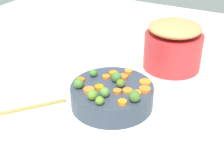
# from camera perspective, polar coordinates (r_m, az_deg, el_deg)

# --- Properties ---
(tabletop) EXTENTS (2.40, 2.40, 0.02)m
(tabletop) POSITION_cam_1_polar(r_m,az_deg,el_deg) (1.10, 0.22, -4.39)
(tabletop) COLOR silver
(tabletop) RESTS_ON ground
(serving_bowl_carrots) EXTENTS (0.28, 0.28, 0.07)m
(serving_bowl_carrots) POSITION_cam_1_polar(r_m,az_deg,el_deg) (1.08, 0.00, -2.11)
(serving_bowl_carrots) COLOR #363E4F
(serving_bowl_carrots) RESTS_ON tabletop
(metal_pot) EXTENTS (0.24, 0.24, 0.15)m
(metal_pot) POSITION_cam_1_polar(r_m,az_deg,el_deg) (1.34, 10.90, 5.91)
(metal_pot) COLOR red
(metal_pot) RESTS_ON tabletop
(stuffing_mound) EXTENTS (0.21, 0.21, 0.05)m
(stuffing_mound) POSITION_cam_1_polar(r_m,az_deg,el_deg) (1.30, 11.34, 9.93)
(stuffing_mound) COLOR tan
(stuffing_mound) RESTS_ON metal_pot
(carrot_slice_0) EXTENTS (0.03, 0.03, 0.01)m
(carrot_slice_0) POSITION_cam_1_polar(r_m,az_deg,el_deg) (1.13, 0.24, 1.94)
(carrot_slice_0) COLOR orange
(carrot_slice_0) RESTS_ON serving_bowl_carrots
(carrot_slice_1) EXTENTS (0.04, 0.04, 0.01)m
(carrot_slice_1) POSITION_cam_1_polar(r_m,az_deg,el_deg) (1.05, -2.34, -0.58)
(carrot_slice_1) COLOR orange
(carrot_slice_1) RESTS_ON serving_bowl_carrots
(carrot_slice_2) EXTENTS (0.03, 0.03, 0.01)m
(carrot_slice_2) POSITION_cam_1_polar(r_m,az_deg,el_deg) (1.03, 2.75, -1.31)
(carrot_slice_2) COLOR orange
(carrot_slice_2) RESTS_ON serving_bowl_carrots
(carrot_slice_3) EXTENTS (0.04, 0.04, 0.01)m
(carrot_slice_3) POSITION_cam_1_polar(r_m,az_deg,el_deg) (1.10, -5.69, 0.72)
(carrot_slice_3) COLOR orange
(carrot_slice_3) RESTS_ON serving_bowl_carrots
(carrot_slice_4) EXTENTS (0.05, 0.05, 0.01)m
(carrot_slice_4) POSITION_cam_1_polar(r_m,az_deg,el_deg) (1.11, 1.98, 1.24)
(carrot_slice_4) COLOR orange
(carrot_slice_4) RESTS_ON serving_bowl_carrots
(carrot_slice_5) EXTENTS (0.03, 0.03, 0.01)m
(carrot_slice_5) POSITION_cam_1_polar(r_m,az_deg,el_deg) (1.11, -1.05, 1.31)
(carrot_slice_5) COLOR orange
(carrot_slice_5) RESTS_ON serving_bowl_carrots
(carrot_slice_6) EXTENTS (0.04, 0.04, 0.01)m
(carrot_slice_6) POSITION_cam_1_polar(r_m,az_deg,el_deg) (1.04, -4.21, -1.11)
(carrot_slice_6) COLOR orange
(carrot_slice_6) RESTS_ON serving_bowl_carrots
(carrot_slice_7) EXTENTS (0.06, 0.06, 0.01)m
(carrot_slice_7) POSITION_cam_1_polar(r_m,az_deg,el_deg) (1.09, 6.00, 0.38)
(carrot_slice_7) COLOR orange
(carrot_slice_7) RESTS_ON serving_bowl_carrots
(carrot_slice_8) EXTENTS (0.04, 0.04, 0.01)m
(carrot_slice_8) POSITION_cam_1_polar(r_m,az_deg,el_deg) (1.04, 5.96, -1.00)
(carrot_slice_8) COLOR orange
(carrot_slice_8) RESTS_ON serving_bowl_carrots
(carrot_slice_9) EXTENTS (0.04, 0.04, 0.01)m
(carrot_slice_9) POSITION_cam_1_polar(r_m,az_deg,el_deg) (1.03, 0.95, -1.36)
(carrot_slice_9) COLOR orange
(carrot_slice_9) RESTS_ON serving_bowl_carrots
(carrot_slice_10) EXTENTS (0.04, 0.04, 0.01)m
(carrot_slice_10) POSITION_cam_1_polar(r_m,az_deg,el_deg) (1.15, 3.14, 2.25)
(carrot_slice_10) COLOR orange
(carrot_slice_10) RESTS_ON serving_bowl_carrots
(carrot_slice_11) EXTENTS (0.04, 0.04, 0.01)m
(carrot_slice_11) POSITION_cam_1_polar(r_m,az_deg,el_deg) (1.02, 4.46, -1.74)
(carrot_slice_11) COLOR orange
(carrot_slice_11) RESTS_ON serving_bowl_carrots
(carrot_slice_12) EXTENTS (0.04, 0.04, 0.01)m
(carrot_slice_12) POSITION_cam_1_polar(r_m,az_deg,el_deg) (0.98, 1.88, -3.33)
(carrot_slice_12) COLOR orange
(carrot_slice_12) RESTS_ON serving_bowl_carrots
(brussels_sprout_0) EXTENTS (0.03, 0.03, 0.03)m
(brussels_sprout_0) POSITION_cam_1_polar(r_m,az_deg,el_deg) (0.97, -2.25, -3.01)
(brussels_sprout_0) COLOR olive
(brussels_sprout_0) RESTS_ON serving_bowl_carrots
(brussels_sprout_1) EXTENTS (0.04, 0.04, 0.04)m
(brussels_sprout_1) POSITION_cam_1_polar(r_m,az_deg,el_deg) (0.98, 4.10, -2.22)
(brussels_sprout_1) COLOR #476E2A
(brussels_sprout_1) RESTS_ON serving_bowl_carrots
(brussels_sprout_2) EXTENTS (0.03, 0.03, 0.03)m
(brussels_sprout_2) POSITION_cam_1_polar(r_m,az_deg,el_deg) (1.05, -6.06, 0.08)
(brussels_sprout_2) COLOR #4C7D30
(brussels_sprout_2) RESTS_ON serving_bowl_carrots
(brussels_sprout_3) EXTENTS (0.03, 0.03, 0.03)m
(brussels_sprout_3) POSITION_cam_1_polar(r_m,az_deg,el_deg) (1.06, 1.56, 0.13)
(brussels_sprout_3) COLOR #577A23
(brussels_sprout_3) RESTS_ON serving_bowl_carrots
(brussels_sprout_4) EXTENTS (0.03, 0.03, 0.03)m
(brussels_sprout_4) POSITION_cam_1_polar(r_m,az_deg,el_deg) (1.12, -3.41, 2.02)
(brussels_sprout_4) COLOR #458239
(brussels_sprout_4) RESTS_ON serving_bowl_carrots
(brussels_sprout_5) EXTENTS (0.03, 0.03, 0.03)m
(brussels_sprout_5) POSITION_cam_1_polar(r_m,az_deg,el_deg) (1.00, -1.47, -1.47)
(brussels_sprout_5) COLOR #5B8639
(brussels_sprout_5) RESTS_ON serving_bowl_carrots
(brussels_sprout_6) EXTENTS (0.04, 0.04, 0.04)m
(brussels_sprout_6) POSITION_cam_1_polar(r_m,az_deg,el_deg) (1.08, 0.80, 1.25)
(brussels_sprout_6) COLOR #447637
(brussels_sprout_6) RESTS_ON serving_bowl_carrots
(brussels_sprout_7) EXTENTS (0.03, 0.03, 0.03)m
(brussels_sprout_7) POSITION_cam_1_polar(r_m,az_deg,el_deg) (0.99, -3.56, -1.97)
(brussels_sprout_7) COLOR #5C8727
(brussels_sprout_7) RESTS_ON serving_bowl_carrots
(wooden_spoon) EXTENTS (0.26, 0.23, 0.01)m
(wooden_spoon) POSITION_cam_1_polar(r_m,az_deg,el_deg) (1.12, -19.62, -5.07)
(wooden_spoon) COLOR #A68B49
(wooden_spoon) RESTS_ON tabletop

